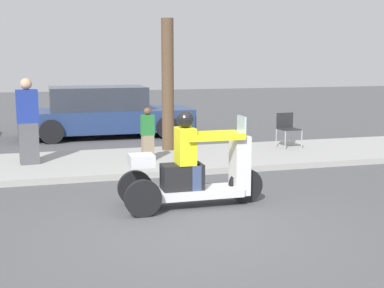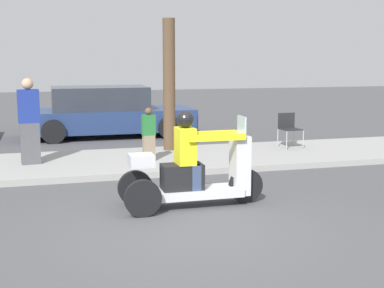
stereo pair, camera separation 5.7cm
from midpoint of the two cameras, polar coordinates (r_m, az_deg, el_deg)
ground_plane at (r=7.11m, az=-0.31°, el=-9.32°), size 60.00×60.00×0.00m
sidewalk_strip at (r=11.45m, az=-6.51°, el=-1.89°), size 28.00×2.80×0.12m
motorcycle_trike at (r=8.12m, az=-0.10°, el=-3.06°), size 2.23×0.74×1.48m
spectator_mid_group at (r=11.13m, az=-4.90°, el=0.93°), size 0.28×0.18×1.11m
spectator_with_child at (r=11.23m, az=-17.24°, el=2.15°), size 0.44×0.29×1.73m
folding_chair_set_back at (r=12.97m, az=9.99°, el=1.87°), size 0.49×0.49×0.82m
parked_car_lot_right at (r=15.51m, az=-9.48°, el=3.29°), size 4.83×2.03×1.43m
tree_trunk at (r=12.36m, az=-2.74°, el=6.30°), size 0.28×0.28×3.01m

